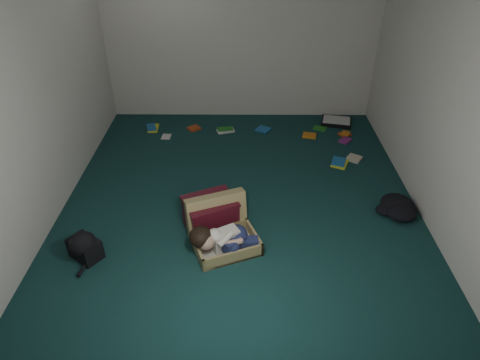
{
  "coord_description": "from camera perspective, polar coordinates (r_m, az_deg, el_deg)",
  "views": [
    {
      "loc": [
        0.03,
        -4.02,
        2.96
      ],
      "look_at": [
        0.0,
        -0.15,
        0.35
      ],
      "focal_mm": 32.0,
      "sensor_mm": 36.0,
      "label": 1
    }
  ],
  "objects": [
    {
      "name": "wall_left",
      "position": [
        4.8,
        -25.06,
        10.55
      ],
      "size": [
        0.0,
        4.5,
        4.5
      ],
      "primitive_type": "plane",
      "rotation": [
        1.57,
        0.0,
        1.57
      ],
      "color": "white",
      "rests_on": "ground"
    },
    {
      "name": "wall_right",
      "position": [
        4.78,
        25.2,
        10.42
      ],
      "size": [
        0.0,
        4.5,
        4.5
      ],
      "primitive_type": "plane",
      "rotation": [
        1.57,
        0.0,
        -1.57
      ],
      "color": "white",
      "rests_on": "ground"
    },
    {
      "name": "book_scatter",
      "position": [
        6.25,
        4.32,
        5.7
      ],
      "size": [
        3.06,
        1.22,
        0.02
      ],
      "color": "yellow",
      "rests_on": "floor"
    },
    {
      "name": "wall_front",
      "position": [
        2.43,
        -0.33,
        -9.13
      ],
      "size": [
        4.5,
        0.0,
        4.5
      ],
      "primitive_type": "plane",
      "rotation": [
        -1.57,
        0.0,
        0.0
      ],
      "color": "white",
      "rests_on": "ground"
    },
    {
      "name": "backpack",
      "position": [
        4.43,
        -19.96,
        -8.51
      ],
      "size": [
        0.48,
        0.46,
        0.23
      ],
      "primitive_type": null,
      "rotation": [
        0.0,
        0.0,
        -0.63
      ],
      "color": "black",
      "rests_on": "floor"
    },
    {
      "name": "person",
      "position": [
        4.18,
        -2.29,
        -7.82
      ],
      "size": [
        0.69,
        0.36,
        0.28
      ],
      "rotation": [
        0.0,
        0.0,
        0.37
      ],
      "color": "white",
      "rests_on": "suitcase"
    },
    {
      "name": "wall_back",
      "position": [
        6.49,
        0.15,
        19.15
      ],
      "size": [
        4.5,
        0.0,
        4.5
      ],
      "primitive_type": "plane",
      "rotation": [
        1.57,
        0.0,
        0.0
      ],
      "color": "white",
      "rests_on": "ground"
    },
    {
      "name": "maroon_bin",
      "position": [
        4.48,
        -3.98,
        -4.52
      ],
      "size": [
        0.64,
        0.59,
        0.35
      ],
      "rotation": [
        0.0,
        0.0,
        0.44
      ],
      "color": "#460E19",
      "rests_on": "floor"
    },
    {
      "name": "paper_tray",
      "position": [
        6.81,
        12.72,
        7.61
      ],
      "size": [
        0.51,
        0.42,
        0.06
      ],
      "rotation": [
        0.0,
        0.0,
        -0.21
      ],
      "color": "black",
      "rests_on": "floor"
    },
    {
      "name": "suitcase",
      "position": [
        4.33,
        -2.42,
        -6.79
      ],
      "size": [
        0.8,
        0.79,
        0.46
      ],
      "rotation": [
        0.0,
        0.0,
        0.37
      ],
      "color": "tan",
      "rests_on": "floor"
    },
    {
      "name": "clothing_pile",
      "position": [
        5.03,
        19.79,
        -3.48
      ],
      "size": [
        0.47,
        0.41,
        0.13
      ],
      "primitive_type": null,
      "rotation": [
        0.0,
        0.0,
        0.16
      ],
      "color": "black",
      "rests_on": "floor"
    },
    {
      "name": "floor",
      "position": [
        4.99,
        0.01,
        -2.37
      ],
      "size": [
        4.5,
        4.5,
        0.0
      ],
      "primitive_type": "plane",
      "color": "#133837",
      "rests_on": "ground"
    }
  ]
}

